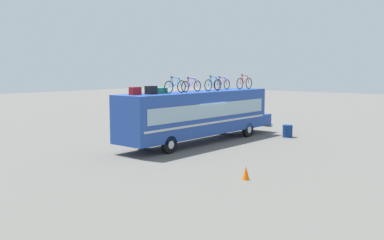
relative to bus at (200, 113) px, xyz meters
name	(u,v)px	position (x,y,z in m)	size (l,w,h in m)	color
ground_plane	(198,143)	(-0.16, 0.00, -1.79)	(120.00, 120.00, 0.00)	#605E59
bus	(200,113)	(0.00, 0.00, 0.00)	(12.75, 2.37, 3.11)	#23479E
luggage_bag_1	(135,91)	(-4.86, 0.33, 1.52)	(0.60, 0.33, 0.40)	maroon
luggage_bag_2	(151,90)	(-3.98, 0.06, 1.54)	(0.58, 0.40, 0.44)	black
luggage_bag_3	(160,91)	(-3.16, 0.20, 1.47)	(0.71, 0.47, 0.31)	#1E7F66
rooftop_bicycle_1	(175,86)	(-2.40, -0.23, 1.70)	(1.74, 0.44, 0.92)	black
rooftop_bicycle_2	(191,86)	(-0.80, -0.03, 1.68)	(1.74, 0.44, 0.86)	black
rooftop_bicycle_3	(213,85)	(0.94, -0.29, 1.71)	(1.67, 0.44, 0.94)	black
rooftop_bicycle_4	(222,84)	(2.60, 0.26, 1.68)	(1.73, 0.44, 0.87)	black
rooftop_bicycle_5	(244,83)	(4.34, -0.31, 1.72)	(1.81, 0.44, 0.98)	black
trash_bin	(288,131)	(5.36, -3.06, -1.39)	(0.63, 0.63, 0.80)	navy
traffic_cone	(246,173)	(-5.71, -7.13, -1.51)	(0.30, 0.30, 0.55)	orange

